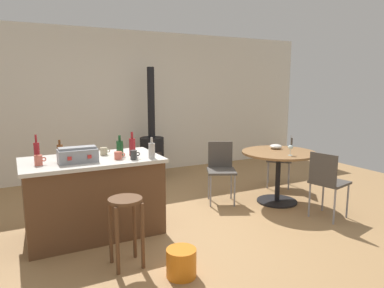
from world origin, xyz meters
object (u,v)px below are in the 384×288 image
object	(u,v)px
kitchen_island	(94,196)
folding_chair_near	(327,180)
bottle_1	(132,146)
wood_stove	(152,150)
bottle_4	(60,150)
bottle_0	(120,148)
cup_0	(134,155)
wine_glass	(290,148)
cup_1	(118,155)
dining_table	(278,164)
folding_chair_far	(283,157)
cup_3	(39,160)
plastic_bucket	(181,263)
toolbox	(78,155)
bottle_2	(37,152)
cup_2	(104,151)
wooden_stool	(126,218)
serving_bowl	(276,146)
folding_chair_left	(221,167)
bottle_3	(152,150)

from	to	relation	value
kitchen_island	folding_chair_near	distance (m)	2.88
folding_chair_near	bottle_1	size ratio (longest dim) A/B	3.10
wood_stove	bottle_4	xyz separation A→B (m)	(-1.81, -1.82, 0.45)
bottle_0	cup_0	distance (m)	0.30
bottle_0	wine_glass	bearing A→B (deg)	-10.71
cup_1	folding_chair_near	bearing A→B (deg)	-16.57
dining_table	folding_chair_far	distance (m)	0.85
kitchen_island	cup_3	bearing A→B (deg)	-170.11
kitchen_island	dining_table	size ratio (longest dim) A/B	1.43
cup_1	plastic_bucket	xyz separation A→B (m)	(0.23, -1.14, -0.80)
bottle_4	cup_3	xyz separation A→B (m)	(-0.25, -0.35, -0.02)
dining_table	toolbox	distance (m)	2.81
bottle_4	cup_3	distance (m)	0.43
bottle_2	cup_2	xyz separation A→B (m)	(0.73, 0.11, -0.07)
toolbox	wood_stove	bearing A→B (deg)	52.71
wooden_stool	serving_bowl	world-z (taller)	serving_bowl
folding_chair_far	cup_2	xyz separation A→B (m)	(-3.06, -0.33, 0.42)
cup_2	serving_bowl	bearing A→B (deg)	-1.26
wine_glass	cup_3	bearing A→B (deg)	174.32
folding_chair_far	folding_chair_left	bearing A→B (deg)	-173.00
bottle_4	folding_chair_left	bearing A→B (deg)	0.99
dining_table	bottle_3	xyz separation A→B (m)	(-2.01, -0.18, 0.40)
folding_chair_left	bottle_3	size ratio (longest dim) A/B	3.64
wine_glass	dining_table	bearing A→B (deg)	80.43
bottle_0	bottle_3	world-z (taller)	same
folding_chair_far	cup_2	world-z (taller)	cup_2
bottle_4	cup_0	distance (m)	0.88
folding_chair_left	serving_bowl	distance (m)	0.90
wooden_stool	serving_bowl	distance (m)	2.81
wooden_stool	cup_0	bearing A→B (deg)	64.85
kitchen_island	plastic_bucket	distance (m)	1.44
toolbox	cup_0	bearing A→B (deg)	-13.85
folding_chair_left	cup_1	size ratio (longest dim) A/B	7.09
serving_bowl	wine_glass	bearing A→B (deg)	-108.34
cup_2	plastic_bucket	distance (m)	1.68
bottle_2	cup_0	size ratio (longest dim) A/B	2.77
kitchen_island	folding_chair_far	distance (m)	3.26
bottle_0	wine_glass	distance (m)	2.28
bottle_0	bottle_3	xyz separation A→B (m)	(0.27, -0.32, 0.00)
folding_chair_left	bottle_0	bearing A→B (deg)	-170.03
wood_stove	bottle_3	world-z (taller)	wood_stove
folding_chair_near	bottle_2	world-z (taller)	bottle_2
kitchen_island	bottle_2	distance (m)	0.79
wine_glass	serving_bowl	bearing A→B (deg)	71.66
bottle_4	cup_3	size ratio (longest dim) A/B	1.72
wooden_stool	dining_table	xyz separation A→B (m)	(2.51, 0.78, 0.10)
cup_1	wine_glass	world-z (taller)	cup_1
toolbox	bottle_2	bearing A→B (deg)	159.28
cup_2	plastic_bucket	world-z (taller)	cup_2
kitchen_island	cup_3	size ratio (longest dim) A/B	13.13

